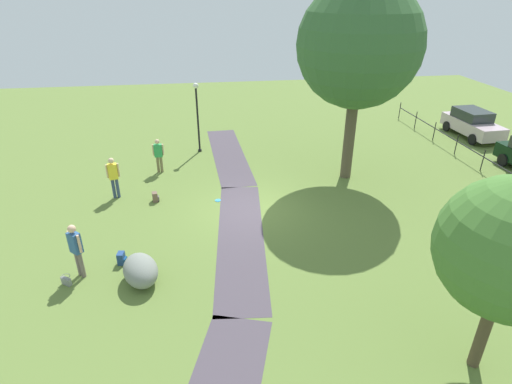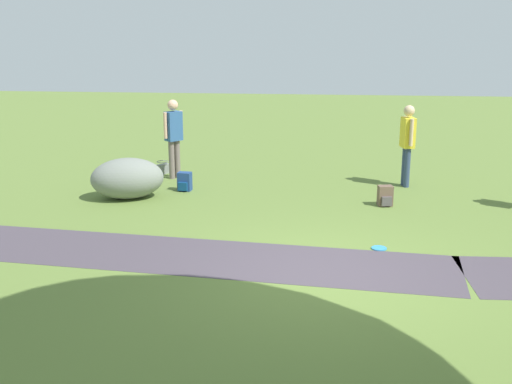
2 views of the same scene
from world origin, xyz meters
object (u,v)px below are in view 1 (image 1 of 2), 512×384
Objects in this scene: large_shade_tree at (359,46)px; lamp_post at (197,110)px; lawn_boulder at (141,270)px; woman_with_handbag at (76,247)px; man_near_boulder at (158,153)px; backpack_by_boulder at (122,258)px; parked_suv_orange at (472,123)px; young_tree_near_path at (512,249)px; frisbee_on_grass at (218,200)px; spare_backpack_on_lawn at (155,197)px; passerby_on_path at (113,175)px; handbag_on_grass at (66,281)px.

lamp_post is (-4.19, -6.68, -3.56)m from large_shade_tree.
woman_with_handbag is at bearing -106.67° from lawn_boulder.
large_shade_tree is 4.88× the size of lawn_boulder.
lawn_boulder is 1.04× the size of man_near_boulder.
backpack_by_boulder is 0.10× the size of parked_suv_orange.
parked_suv_orange is at bearing 118.06° from backpack_by_boulder.
backpack_by_boulder is 20.96m from parked_suv_orange.
young_tree_near_path reaches higher than frisbee_on_grass.
lawn_boulder is 0.43× the size of parked_suv_orange.
spare_backpack_on_lawn is at bearing 158.12° from woman_with_handbag.
man_near_boulder is at bearing 179.88° from lawn_boulder.
spare_backpack_on_lawn is 2.58m from frisbee_on_grass.
parked_suv_orange reaches higher than frisbee_on_grass.
lamp_post is at bearing 164.56° from backpack_by_boulder.
spare_backpack_on_lawn is 1.64× the size of frisbee_on_grass.
lawn_boulder is 0.95× the size of woman_with_handbag.
passerby_on_path reaches higher than frisbee_on_grass.
woman_with_handbag reaches higher than handbag_on_grass.
woman_with_handbag is (5.93, -10.47, -4.74)m from large_shade_tree.
man_near_boulder is at bearing 174.05° from backpack_by_boulder.
passerby_on_path is 1.93m from spare_backpack_on_lawn.
large_shade_tree is 1.75× the size of young_tree_near_path.
backpack_by_boulder is at bearing -61.94° from parked_suv_orange.
lawn_boulder reaches higher than handbag_on_grass.
young_tree_near_path is 2.69× the size of passerby_on_path.
woman_with_handbag is at bearing 136.46° from handbag_on_grass.
passerby_on_path is (-9.95, -9.70, -2.23)m from young_tree_near_path.
lamp_post is 6.18m from passerby_on_path.
lawn_boulder is 2.24m from handbag_on_grass.
spare_backpack_on_lawn reaches higher than handbag_on_grass.
man_near_boulder is at bearing 179.89° from spare_backpack_on_lawn.
man_near_boulder reaches higher than backpack_by_boulder.
lamp_post reaches higher than parked_suv_orange.
woman_with_handbag is 22.17m from parked_suv_orange.
parked_suv_orange is (-9.86, 18.49, 0.61)m from backpack_by_boulder.
woman_with_handbag is at bearing -45.60° from frisbee_on_grass.
young_tree_near_path reaches higher than handbag_on_grass.
passerby_on_path is 4.46× the size of backpack_by_boulder.
backpack_by_boulder and spare_backpack_on_lawn have the same top height.
woman_with_handbag is at bearing -62.24° from parked_suv_orange.
passerby_on_path is at bearing -34.32° from man_near_boulder.
young_tree_near_path is 2.91× the size of man_near_boulder.
backpack_by_boulder is at bearing -10.06° from spare_backpack_on_lawn.
man_near_boulder is 6.74× the size of frisbee_on_grass.
passerby_on_path is at bearing 177.49° from woman_with_handbag.
frisbee_on_grass is at bearing -68.47° from parked_suv_orange.
lawn_boulder is at bearing 73.33° from woman_with_handbag.
parked_suv_orange is at bearing 121.49° from lawn_boulder.
lamp_post reaches higher than spare_backpack_on_lawn.
man_near_boulder reaches higher than parked_suv_orange.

